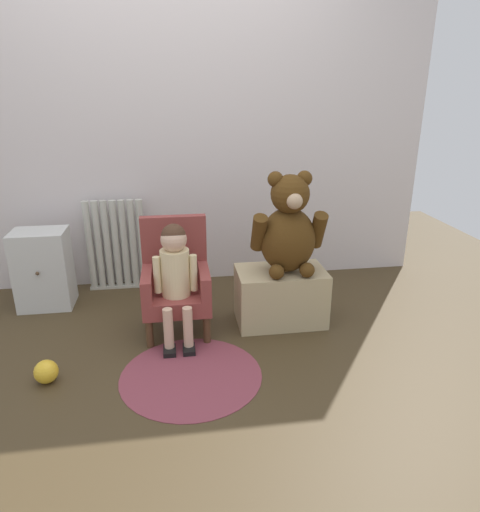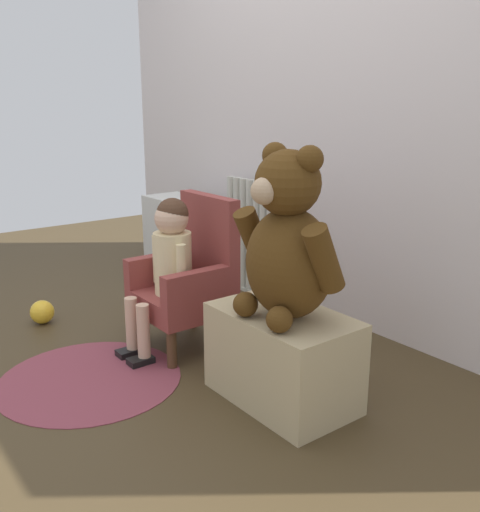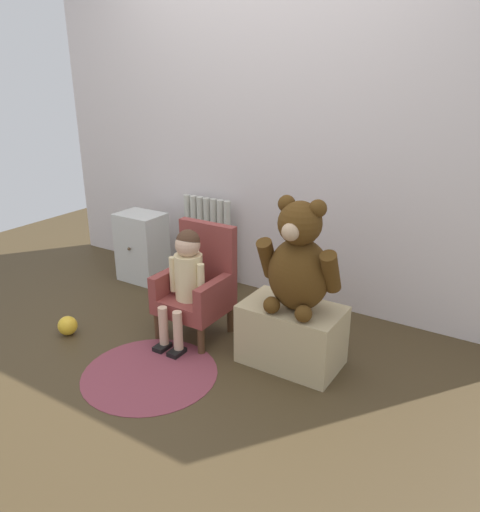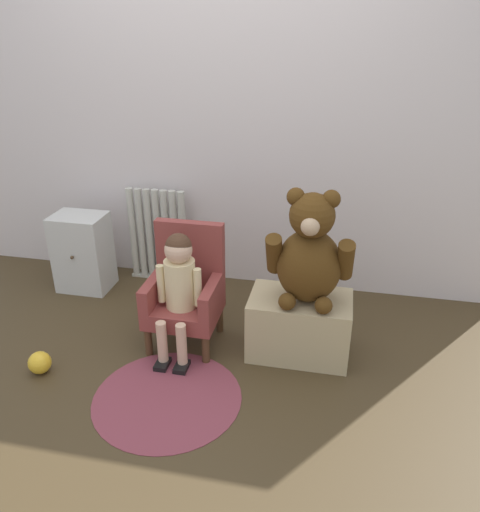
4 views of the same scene
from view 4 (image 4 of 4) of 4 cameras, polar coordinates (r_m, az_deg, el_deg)
ground_plane at (r=2.66m, az=-8.82°, el=-15.24°), size 6.00×6.00×0.00m
back_wall at (r=3.32m, az=-2.20°, el=16.37°), size 3.80×0.05×2.40m
radiator at (r=3.58m, az=-9.37°, el=2.28°), size 0.43×0.05×0.68m
small_dresser at (r=3.60m, az=-17.51°, el=0.41°), size 0.35×0.29×0.54m
child_armchair at (r=2.87m, az=-6.19°, el=-3.91°), size 0.40×0.38×0.70m
child_figure at (r=2.72m, az=-7.03°, el=-2.57°), size 0.25×0.35×0.70m
low_bench at (r=2.83m, az=6.78°, el=-7.89°), size 0.56×0.34×0.35m
large_teddy_bear at (r=2.60m, az=7.96°, el=0.20°), size 0.45×0.32×0.62m
floor_rug at (r=2.63m, az=-8.29°, el=-15.72°), size 0.75×0.75×0.01m
toy_ball at (r=2.93m, az=-21.92°, el=-11.24°), size 0.12×0.12×0.12m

